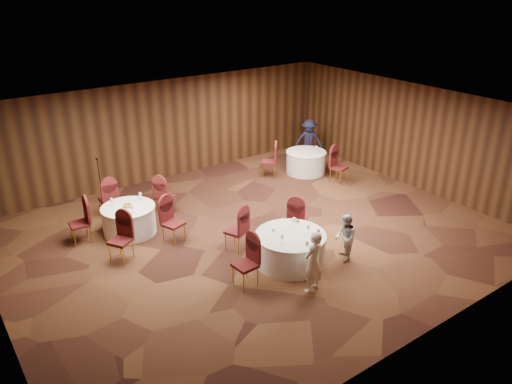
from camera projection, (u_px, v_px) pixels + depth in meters
ground at (254, 235)px, 12.90m from camera, size 12.00×12.00×0.00m
room_shell at (254, 164)px, 12.11m from camera, size 12.00×12.00×12.00m
table_main at (290, 248)px, 11.54m from camera, size 1.64×1.64×0.74m
table_left at (129, 220)px, 12.89m from camera, size 1.37×1.37×0.74m
table_right at (306, 162)px, 16.82m from camera, size 1.34×1.34×0.74m
chairs_main at (261, 237)px, 11.79m from camera, size 2.95×2.02×1.00m
chairs_left at (130, 216)px, 12.82m from camera, size 3.11×3.06×1.00m
chairs_right at (303, 164)px, 16.25m from camera, size 2.18×2.42×1.00m
tabletop_main at (299, 230)px, 11.39m from camera, size 1.11×1.09×0.22m
tabletop_left at (128, 204)px, 12.72m from camera, size 0.82×0.75×0.22m
tabletop_right at (317, 148)px, 16.56m from camera, size 0.08×0.08×0.22m
mic_stand at (102, 193)px, 14.38m from camera, size 0.24×0.24×1.46m
woman_a at (313, 262)px, 10.38m from camera, size 0.57×0.43×1.40m
woman_b at (345, 238)px, 11.58m from camera, size 0.67×0.71×1.16m
man_c at (309, 140)px, 17.78m from camera, size 1.11×1.04×1.51m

